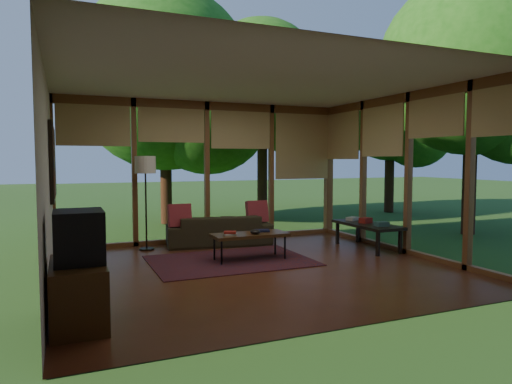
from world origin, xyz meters
name	(u,v)px	position (x,y,z in m)	size (l,w,h in m)	color
floor	(257,269)	(0.00, 0.00, 0.00)	(5.50, 5.50, 0.00)	brown
ceiling	(257,81)	(0.00, 0.00, 2.70)	(5.50, 5.50, 0.00)	white
wall_left	(47,179)	(-2.75, 0.00, 1.35)	(0.04, 5.00, 2.70)	beige
wall_front	(362,185)	(0.00, -2.50, 1.35)	(5.50, 0.04, 2.70)	beige
window_wall_back	(207,172)	(0.00, 2.50, 1.35)	(5.50, 0.12, 2.70)	brown
window_wall_right	(408,174)	(2.75, 0.00, 1.35)	(0.12, 5.00, 2.70)	brown
exterior_lawn	(370,203)	(8.00, 8.00, -0.01)	(40.00, 40.00, 0.00)	#27521E
tree_nw	(164,80)	(-0.22, 5.34, 3.55)	(4.46, 4.46, 5.78)	#331E12
tree_ne	(261,83)	(2.58, 5.77, 3.73)	(3.48, 3.48, 5.48)	#331E12
tree_se	(470,66)	(5.29, 1.12, 3.54)	(3.75, 3.75, 5.43)	#331E12
tree_far	(386,111)	(6.38, 5.16, 3.04)	(2.99, 2.99, 4.55)	#331E12
rug	(230,260)	(-0.19, 0.63, 0.01)	(2.45, 1.74, 0.01)	maroon
sofa	(219,230)	(0.07, 2.00, 0.28)	(1.91, 0.75, 0.56)	#322C19
pillow_left	(180,216)	(-0.68, 1.95, 0.58)	(0.41, 0.14, 0.41)	maroon
pillow_right	(257,212)	(0.82, 1.95, 0.59)	(0.41, 0.14, 0.41)	maroon
ct_book_lower	(230,234)	(-0.23, 0.53, 0.44)	(0.19, 0.14, 0.03)	#B9B5A8
ct_book_upper	(230,232)	(-0.23, 0.53, 0.47)	(0.18, 0.14, 0.03)	maroon
ct_book_side	(262,231)	(0.37, 0.66, 0.44)	(0.22, 0.17, 0.03)	black
ct_bowl	(255,232)	(0.17, 0.48, 0.46)	(0.16, 0.16, 0.07)	black
media_cabinet	(78,293)	(-2.47, -1.39, 0.30)	(0.50, 1.00, 0.60)	#4D2F15
television	(79,236)	(-2.45, -1.39, 0.85)	(0.45, 0.55, 0.50)	black
console_book_a	(382,224)	(2.40, 0.23, 0.49)	(0.21, 0.15, 0.08)	#335A4F
console_book_b	(366,220)	(2.40, 0.68, 0.50)	(0.21, 0.15, 0.09)	maroon
console_book_c	(353,219)	(2.40, 1.08, 0.48)	(0.22, 0.16, 0.06)	#B9B5A8
floor_lamp	(145,170)	(-1.25, 2.04, 1.41)	(0.36, 0.36, 1.65)	black
coffee_table	(250,235)	(0.12, 0.58, 0.39)	(1.20, 0.50, 0.43)	#4D2F15
side_console	(367,226)	(2.40, 0.63, 0.41)	(0.60, 1.40, 0.46)	black
wall_painting	(53,162)	(-2.71, 1.40, 1.55)	(0.06, 1.35, 1.15)	black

